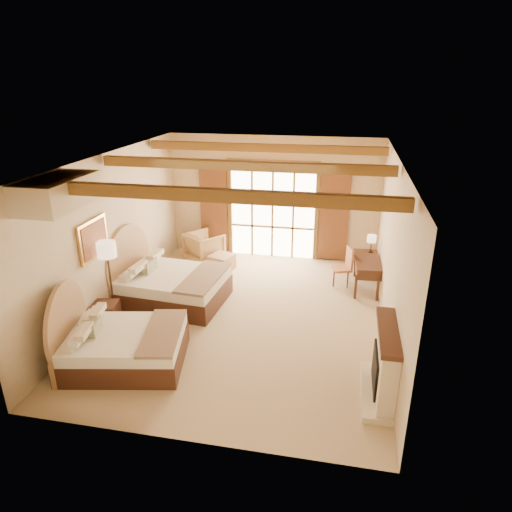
% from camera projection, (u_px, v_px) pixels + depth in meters
% --- Properties ---
extents(floor, '(7.00, 7.00, 0.00)m').
position_uv_depth(floor, '(245.00, 316.00, 9.34)').
color(floor, '#C6B186').
rests_on(floor, ground).
extents(wall_back, '(5.50, 0.00, 5.50)m').
position_uv_depth(wall_back, '(273.00, 198.00, 11.94)').
color(wall_back, beige).
rests_on(wall_back, ground).
extents(wall_left, '(0.00, 7.00, 7.00)m').
position_uv_depth(wall_left, '(112.00, 234.00, 9.24)').
color(wall_left, beige).
rests_on(wall_left, ground).
extents(wall_right, '(0.00, 7.00, 7.00)m').
position_uv_depth(wall_right, '(392.00, 253.00, 8.25)').
color(wall_right, beige).
rests_on(wall_right, ground).
extents(ceiling, '(7.00, 7.00, 0.00)m').
position_uv_depth(ceiling, '(243.00, 159.00, 8.16)').
color(ceiling, '#B07536').
rests_on(ceiling, ground).
extents(ceiling_beams, '(5.39, 4.60, 0.18)m').
position_uv_depth(ceiling_beams, '(243.00, 166.00, 8.20)').
color(ceiling_beams, brown).
rests_on(ceiling_beams, ceiling).
extents(french_doors, '(3.95, 0.08, 2.60)m').
position_uv_depth(french_doors, '(273.00, 211.00, 12.01)').
color(french_doors, white).
rests_on(french_doors, ground).
extents(fireplace, '(0.46, 1.40, 1.16)m').
position_uv_depth(fireplace, '(384.00, 367.00, 6.85)').
color(fireplace, beige).
rests_on(fireplace, ground).
extents(painting, '(0.06, 0.95, 0.75)m').
position_uv_depth(painting, '(94.00, 239.00, 8.50)').
color(painting, '#BF8E48').
rests_on(painting, wall_left).
extents(canopy_valance, '(0.70, 1.40, 0.45)m').
position_uv_depth(canopy_valance, '(58.00, 192.00, 6.86)').
color(canopy_valance, beige).
rests_on(canopy_valance, ceiling).
extents(bed_near, '(2.23, 1.83, 1.30)m').
position_uv_depth(bed_near, '(116.00, 342.00, 7.71)').
color(bed_near, '#402316').
rests_on(bed_near, floor).
extents(bed_far, '(2.31, 1.82, 1.44)m').
position_uv_depth(bed_far, '(165.00, 283.00, 9.81)').
color(bed_far, '#402316').
rests_on(bed_far, floor).
extents(nightstand, '(0.54, 0.54, 0.55)m').
position_uv_depth(nightstand, '(106.00, 316.00, 8.76)').
color(nightstand, '#402316').
rests_on(nightstand, floor).
extents(floor_lamp, '(0.36, 0.36, 1.68)m').
position_uv_depth(floor_lamp, '(107.00, 255.00, 8.63)').
color(floor_lamp, '#3A2C1D').
rests_on(floor_lamp, floor).
extents(armchair, '(1.17, 1.17, 0.77)m').
position_uv_depth(armchair, '(204.00, 247.00, 11.99)').
color(armchair, tan).
rests_on(armchair, floor).
extents(ottoman, '(0.68, 0.68, 0.38)m').
position_uv_depth(ottoman, '(222.00, 262.00, 11.53)').
color(ottoman, '#9E6F4F').
rests_on(ottoman, floor).
extents(desk, '(0.65, 1.35, 0.71)m').
position_uv_depth(desk, '(366.00, 272.00, 10.45)').
color(desk, '#402316').
rests_on(desk, floor).
extents(desk_chair, '(0.52, 0.51, 0.91)m').
position_uv_depth(desk_chair, '(342.00, 273.00, 10.65)').
color(desk_chair, '#B76F43').
rests_on(desk_chair, floor).
extents(desk_lamp, '(0.21, 0.21, 0.42)m').
position_uv_depth(desk_lamp, '(372.00, 239.00, 10.63)').
color(desk_lamp, '#3A2C1D').
rests_on(desk_lamp, desk).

